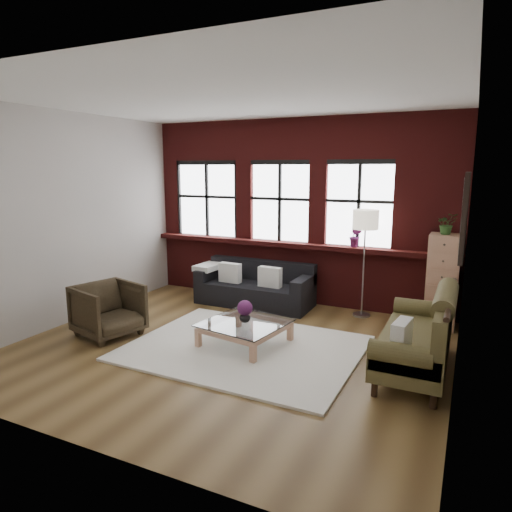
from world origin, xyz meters
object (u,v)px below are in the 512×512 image
at_px(drawer_chest, 442,282).
at_px(floor_lamp, 364,259).
at_px(armchair, 109,310).
at_px(dark_sofa, 255,284).
at_px(vase, 245,316).
at_px(vintage_settee, 415,330).
at_px(coffee_table, 245,334).

height_order(drawer_chest, floor_lamp, floor_lamp).
bearing_deg(armchair, dark_sofa, -13.38).
bearing_deg(drawer_chest, floor_lamp, 178.50).
height_order(dark_sofa, vase, dark_sofa).
distance_m(armchair, vase, 1.99).
bearing_deg(drawer_chest, armchair, -150.56).
bearing_deg(floor_lamp, dark_sofa, -174.33).
bearing_deg(armchair, vase, -60.21).
xyz_separation_m(drawer_chest, floor_lamp, (-1.18, 0.03, 0.23)).
height_order(vintage_settee, armchair, vintage_settee).
relative_size(dark_sofa, vase, 12.92).
xyz_separation_m(vase, drawer_chest, (2.32, 1.90, 0.30)).
bearing_deg(floor_lamp, armchair, -141.67).
bearing_deg(dark_sofa, armchair, -118.76).
xyz_separation_m(dark_sofa, floor_lamp, (1.84, 0.18, 0.57)).
distance_m(coffee_table, floor_lamp, 2.38).
relative_size(vintage_settee, coffee_table, 1.89).
distance_m(vintage_settee, coffee_table, 2.18).
height_order(coffee_table, drawer_chest, drawer_chest).
bearing_deg(coffee_table, armchair, -165.59).
xyz_separation_m(vintage_settee, floor_lamp, (-1.01, 1.78, 0.43)).
distance_m(armchair, coffee_table, 2.00).
distance_m(vintage_settee, vase, 2.16).
xyz_separation_m(dark_sofa, armchair, (-1.23, -2.24, 0.01)).
distance_m(dark_sofa, vintage_settee, 3.26).
height_order(vintage_settee, vase, vintage_settee).
relative_size(dark_sofa, vintage_settee, 1.05).
bearing_deg(vase, armchair, -165.59).
distance_m(drawer_chest, floor_lamp, 1.20).
distance_m(dark_sofa, armchair, 2.56).
bearing_deg(armchair, drawer_chest, -45.18).
xyz_separation_m(dark_sofa, vase, (0.69, -1.75, 0.04)).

